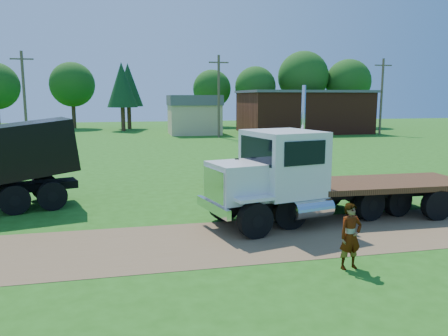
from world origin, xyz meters
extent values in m
plane|color=#235B13|center=(0.00, 0.00, 0.00)|extent=(140.00, 140.00, 0.00)
cube|color=brown|center=(0.00, 0.00, 0.01)|extent=(120.00, 4.20, 0.01)
cube|color=black|center=(2.60, 1.90, 0.85)|extent=(7.97, 2.75, 0.32)
cylinder|color=black|center=(-0.14, 0.11, 0.58)|extent=(1.22, 0.62, 1.17)
cylinder|color=black|center=(-0.14, 0.11, 0.58)|extent=(0.49, 0.47, 0.41)
cylinder|color=black|center=(-0.64, 2.32, 0.58)|extent=(1.22, 0.62, 1.17)
cylinder|color=black|center=(-0.64, 2.32, 0.58)|extent=(0.49, 0.47, 0.41)
cylinder|color=black|center=(4.51, 1.17, 0.58)|extent=(1.22, 0.62, 1.17)
cylinder|color=black|center=(4.51, 1.17, 0.58)|extent=(0.49, 0.47, 0.41)
cylinder|color=black|center=(4.01, 3.38, 0.58)|extent=(1.22, 0.62, 1.17)
cylinder|color=black|center=(4.01, 3.38, 0.58)|extent=(0.49, 0.47, 0.41)
cylinder|color=black|center=(5.85, 1.48, 0.58)|extent=(1.22, 0.62, 1.17)
cylinder|color=black|center=(5.85, 1.48, 0.58)|extent=(0.49, 0.47, 0.41)
cylinder|color=black|center=(5.35, 3.69, 0.58)|extent=(1.22, 0.62, 1.17)
cylinder|color=black|center=(5.35, 3.69, 0.58)|extent=(0.49, 0.47, 0.41)
cube|color=silver|center=(-0.34, 1.23, 1.64)|extent=(2.26, 2.18, 1.27)
cube|color=silver|center=(-1.27, 1.01, 1.59)|extent=(0.44, 1.57, 1.06)
cube|color=silver|center=(-1.32, 1.00, 0.85)|extent=(0.70, 2.41, 0.32)
cube|color=silver|center=(1.31, 1.60, 2.17)|extent=(2.74, 2.98, 2.23)
cube|color=black|center=(0.25, 1.36, 2.65)|extent=(0.52, 2.08, 0.90)
cube|color=black|center=(1.60, 0.35, 2.65)|extent=(1.56, 0.40, 0.79)
cube|color=black|center=(1.03, 2.85, 2.65)|extent=(1.56, 0.40, 0.79)
cube|color=silver|center=(-0.14, 0.11, 1.27)|extent=(1.35, 0.75, 0.11)
cube|color=silver|center=(-0.64, 2.32, 1.27)|extent=(1.35, 0.75, 0.11)
cylinder|color=silver|center=(1.95, 0.50, 0.74)|extent=(1.59, 0.95, 0.64)
cylinder|color=silver|center=(2.37, 2.44, 2.44)|extent=(0.18, 0.18, 4.88)
cylinder|color=black|center=(3.84, 2.18, 1.09)|extent=(1.40, 1.40, 0.13)
cylinder|color=black|center=(-8.28, 4.81, 0.57)|extent=(1.20, 0.69, 1.14)
cylinder|color=black|center=(-8.28, 4.81, 0.57)|extent=(0.50, 0.48, 0.40)
cylinder|color=black|center=(-8.93, 6.89, 0.57)|extent=(1.20, 0.69, 1.14)
cylinder|color=black|center=(-8.93, 6.89, 0.57)|extent=(0.50, 0.48, 0.40)
cylinder|color=black|center=(-7.00, 5.21, 0.57)|extent=(1.20, 0.69, 1.14)
cylinder|color=black|center=(-7.00, 5.21, 0.57)|extent=(0.50, 0.48, 0.40)
cylinder|color=black|center=(-7.65, 7.29, 0.57)|extent=(1.20, 0.69, 1.14)
cylinder|color=black|center=(-7.65, 7.29, 0.57)|extent=(0.50, 0.48, 0.40)
cube|color=black|center=(-8.41, 5.91, 2.33)|extent=(5.08, 3.73, 2.52)
imported|color=red|center=(2.29, 8.73, 0.66)|extent=(5.13, 3.30, 1.32)
cube|color=#3A2112|center=(4.13, 1.91, 1.18)|extent=(9.07, 2.89, 0.20)
cube|color=black|center=(4.13, 1.91, 0.90)|extent=(9.04, 1.31, 0.28)
cylinder|color=black|center=(1.29, 0.78, 0.56)|extent=(1.13, 0.36, 1.13)
cylinder|color=black|center=(1.34, 3.15, 0.56)|extent=(1.13, 0.36, 1.13)
cylinder|color=black|center=(6.93, 0.67, 0.56)|extent=(1.13, 0.36, 1.13)
cylinder|color=black|center=(6.98, 3.04, 0.56)|extent=(1.13, 0.36, 1.13)
cube|color=black|center=(-0.26, 2.00, 1.75)|extent=(0.14, 0.14, 1.13)
imported|color=#999999|center=(1.56, -2.84, 0.87)|extent=(0.68, 0.49, 1.75)
imported|color=#999999|center=(2.35, 4.22, 0.81)|extent=(0.95, 0.84, 1.63)
cube|color=maroon|center=(18.00, 40.00, 2.50)|extent=(15.00, 10.00, 5.00)
cube|color=#545459|center=(18.00, 40.00, 5.15)|extent=(15.40, 10.40, 0.30)
cube|color=tan|center=(4.00, 40.00, 1.80)|extent=(6.00, 5.00, 3.60)
cube|color=#545459|center=(4.00, 40.00, 4.10)|extent=(6.20, 5.40, 1.20)
cylinder|color=brown|center=(-14.00, 35.00, 4.50)|extent=(0.28, 0.28, 9.00)
cube|color=brown|center=(-14.00, 35.00, 8.20)|extent=(2.20, 0.14, 0.14)
cylinder|color=brown|center=(6.00, 35.00, 4.50)|extent=(0.28, 0.28, 9.00)
cube|color=brown|center=(6.00, 35.00, 8.20)|extent=(2.20, 0.14, 0.14)
cylinder|color=brown|center=(26.00, 35.00, 4.50)|extent=(0.28, 0.28, 9.00)
cube|color=brown|center=(26.00, 35.00, 8.20)|extent=(2.20, 0.14, 0.14)
cylinder|color=#382317|center=(-11.48, 54.00, 1.68)|extent=(0.56, 0.56, 3.37)
sphere|color=#1C4611|center=(-11.48, 54.00, 6.26)|extent=(6.35, 6.35, 6.35)
cylinder|color=#382317|center=(-3.66, 51.15, 1.61)|extent=(0.56, 0.56, 3.23)
cone|color=#103519|center=(-3.66, 51.15, 6.18)|extent=(4.06, 4.06, 5.99)
cylinder|color=#382317|center=(8.82, 53.61, 1.54)|extent=(0.56, 0.56, 3.08)
sphere|color=#1C4611|center=(8.82, 53.61, 5.71)|extent=(5.80, 5.80, 5.80)
cylinder|color=#382317|center=(14.82, 50.59, 1.61)|extent=(0.56, 0.56, 3.21)
sphere|color=#1C4611|center=(14.82, 50.59, 5.97)|extent=(6.06, 6.06, 6.06)
cylinder|color=#382317|center=(28.95, 48.89, 1.81)|extent=(0.56, 0.56, 3.62)
sphere|color=#1C4611|center=(28.95, 48.89, 6.73)|extent=(6.83, 6.83, 6.83)
cylinder|color=#382317|center=(-4.49, 47.50, 1.59)|extent=(0.56, 0.56, 3.18)
cone|color=#103519|center=(-4.49, 47.50, 6.08)|extent=(3.99, 3.99, 5.90)
cylinder|color=#382317|center=(22.22, 50.22, 2.02)|extent=(0.56, 0.56, 4.04)
sphere|color=#1C4611|center=(22.22, 50.22, 7.51)|extent=(7.63, 7.63, 7.63)
camera|label=1|loc=(-4.00, -12.74, 4.43)|focal=35.00mm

